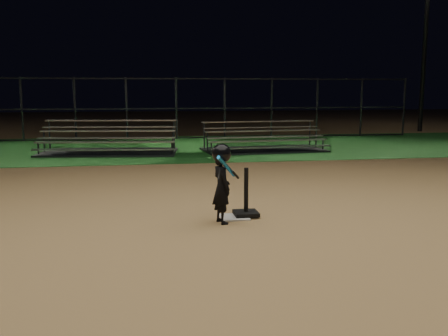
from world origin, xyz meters
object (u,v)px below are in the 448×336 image
Objects in this scene: child_batter at (222,181)px; bleacher_left at (109,147)px; batting_tee at (246,207)px; bleacher_right at (264,145)px; light_pole_right at (427,27)px; home_plate at (234,217)px.

bleacher_left is (-2.22, 8.88, -0.43)m from child_batter.
batting_tee is 0.17× the size of bleacher_left.
light_pole_right is (9.44, 6.46, 4.75)m from bleacher_right.
home_plate is 0.10× the size of bleacher_left.
light_pole_right is at bearing 29.69° from bleacher_right.
bleacher_left is 0.54× the size of light_pole_right.
bleacher_left is at bearing 173.79° from bleacher_right.
bleacher_left is 16.48m from light_pole_right.
bleacher_left is at bearing -156.37° from light_pole_right.
child_batter reaches higher than home_plate.
child_batter is (-0.24, -0.27, 0.64)m from home_plate.
bleacher_left is 5.03m from bleacher_right.
light_pole_right is at bearing 30.81° from bleacher_left.
bleacher_right is at bearing 73.19° from home_plate.
batting_tee is 0.73m from child_batter.
bleacher_right is at bearing 74.35° from batting_tee.
bleacher_left reaches higher than home_plate.
light_pole_right reaches higher than child_batter.
batting_tee is 8.75m from bleacher_right.
child_batter is at bearing -132.38° from home_plate.
home_plate is 0.11× the size of bleacher_right.
bleacher_right reaches higher than home_plate.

